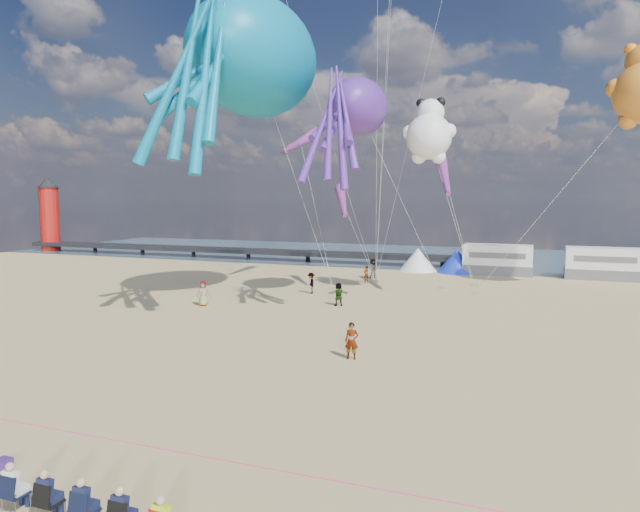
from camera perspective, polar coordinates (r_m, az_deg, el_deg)
The scene contains 28 objects.
ground at distance 22.60m, azimuth -5.06°, elevation -14.21°, with size 120.00×120.00×0.00m, color #D1B878.
water at distance 75.08m, azimuth 13.39°, elevation -0.11°, with size 120.00×120.00×0.00m, color #3A596F.
pier at distance 73.58m, azimuth -9.93°, elevation 0.61°, with size 60.00×3.00×0.50m, color black.
lighthouse at distance 90.82m, azimuth -25.41°, elevation 3.34°, with size 2.60×2.60×9.00m, color #A5140F.
motorhome_0 at distance 59.52m, azimuth 17.33°, elevation -0.35°, with size 6.60×2.50×3.00m, color silver.
motorhome_1 at distance 59.77m, azimuth 26.46°, elevation -0.68°, with size 6.60×2.50×3.00m, color silver.
tent_white at distance 60.52m, azimuth 9.75°, elevation -0.35°, with size 4.00×4.00×2.40m, color white.
tent_blue at distance 59.91m, azimuth 13.51°, elevation -0.49°, with size 4.00×4.00×2.40m, color #1933CC.
spectator_row at distance 15.56m, azimuth -22.39°, elevation -21.83°, with size 6.10×0.90×1.30m, color black, non-canonical shape.
cooler_purple at distance 19.61m, azimuth -29.00°, elevation -17.70°, with size 0.40×0.30×0.32m, color #3E1D6E.
rope_line at distance 18.56m, azimuth -12.13°, elevation -18.92°, with size 0.03×0.03×34.00m, color #F2338C.
standing_person at distance 27.66m, azimuth 3.19°, elevation -8.47°, with size 0.65×0.43×1.79m, color tan.
beachgoer_0 at distance 41.54m, azimuth -11.62°, elevation -3.69°, with size 0.65×0.43×1.79m, color #7F6659.
beachgoer_1 at distance 54.35m, azimuth 5.44°, elevation -1.29°, with size 0.90×0.59×1.85m, color #7F6659.
beachgoer_2 at distance 45.83m, azimuth -0.90°, elevation -2.73°, with size 0.82×0.64×1.69m, color #7F6659.
beachgoer_4 at distance 40.77m, azimuth 1.87°, elevation -3.85°, with size 0.97×0.41×1.66m, color #7F6659.
beachgoer_5 at distance 51.87m, azimuth 4.65°, elevation -1.81°, with size 1.43×0.45×1.54m, color #7F6659.
sandbag_a at distance 47.49m, azimuth 1.30°, elevation -3.32°, with size 0.50×0.35×0.22m, color gray.
sandbag_b at distance 49.39m, azimuth 12.05°, elevation -3.09°, with size 0.50×0.35×0.22m, color gray.
sandbag_c at distance 47.38m, azimuth 15.30°, elevation -3.55°, with size 0.50×0.35×0.22m, color gray.
sandbag_d at distance 51.06m, azimuth 15.17°, elevation -2.87°, with size 0.50×0.35×0.22m, color gray.
sandbag_e at distance 51.71m, azimuth 5.60°, elevation -2.58°, with size 0.50×0.35×0.22m, color gray.
kite_octopus_teal at distance 41.67m, azimuth -6.65°, elevation 19.14°, with size 5.49×12.80×14.63m, color #0679A4, non-canonical shape.
kite_octopus_purple at distance 41.35m, azimuth 3.81°, elevation 14.67°, with size 3.86×9.02×10.30m, color #512795, non-canonical shape.
kite_panda at distance 43.64m, azimuth 10.84°, elevation 11.63°, with size 4.08×3.84×5.76m, color white, non-canonical shape.
windsock_left at distance 50.94m, azimuth -1.96°, elevation 11.33°, with size 1.10×6.11×6.11m, color red, non-canonical shape.
windsock_mid at distance 45.47m, azimuth 12.33°, elevation 7.86°, with size 1.00×6.68×6.68m, color red, non-canonical shape.
windsock_right at distance 47.63m, azimuth 2.25°, elevation 5.47°, with size 0.90×4.76×4.76m, color red, non-canonical shape.
Camera 1 is at (9.23, -19.10, 7.80)m, focal length 32.00 mm.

